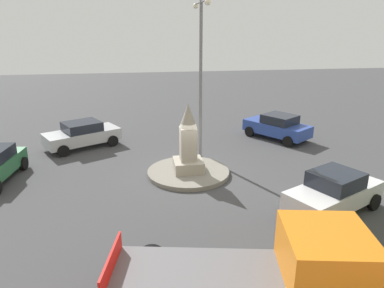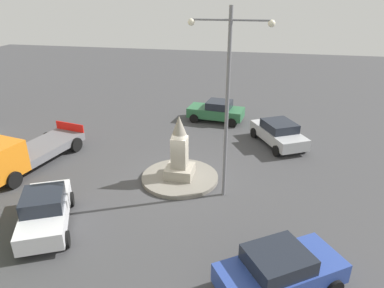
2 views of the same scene
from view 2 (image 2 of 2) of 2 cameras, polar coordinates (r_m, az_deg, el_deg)
The scene contains 9 objects.
ground_plane at distance 17.90m, azimuth -1.97°, elevation -5.76°, with size 80.00×80.00×0.00m, color #424244.
traffic_island at distance 17.85m, azimuth -1.98°, elevation -5.48°, with size 3.88×3.88×0.20m, color gray.
monument at distance 17.19m, azimuth -2.04°, elevation -1.37°, with size 1.35×1.35×3.23m.
streetlamp at distance 14.69m, azimuth 5.84°, elevation 8.49°, with size 3.35×0.28×8.33m.
car_white_parked_left at distance 15.31m, azimuth -22.84°, elevation -10.01°, with size 3.25×4.35×1.59m.
car_silver_near_island at distance 22.12m, azimuth 13.93°, elevation 1.78°, with size 3.57×4.49×1.50m.
car_green_passing at distance 25.52m, azimuth 4.03°, elevation 5.42°, with size 4.14×2.38×1.51m.
car_blue_approaching at distance 11.98m, azimuth 14.14°, elevation -19.38°, with size 4.33×3.70×1.55m.
truck_orange_parked_right at distance 20.33m, azimuth -26.65°, elevation -1.54°, with size 3.41×6.58×2.08m.
Camera 2 is at (-3.70, 15.09, 8.88)m, focal length 32.69 mm.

